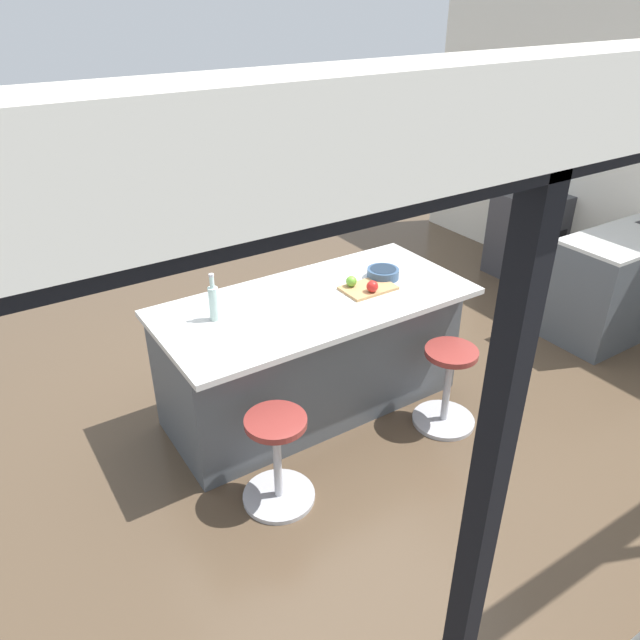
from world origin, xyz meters
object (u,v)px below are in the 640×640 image
Objects in this scene: cutting_board at (368,288)px; apple_green at (351,281)px; stool_by_window at (447,389)px; kitchen_island at (313,353)px; stool_middle at (277,462)px; water_bottle at (214,302)px; fruit_bowl at (383,273)px; oven_range at (527,235)px; apple_red at (372,286)px.

cutting_board is 4.75× the size of apple_green.
stool_by_window is at bearing 121.46° from apple_green.
kitchen_island is at bearing -17.01° from cutting_board.
stool_by_window is 1.35m from stool_middle.
water_bottle is 1.37× the size of fruit_bowl.
oven_range is 0.41× the size of kitchen_island.
apple_green is at bearing -146.81° from stool_middle.
fruit_bowl is at bearing -143.18° from apple_red.
apple_red reaches higher than fruit_bowl.
kitchen_island is 0.97m from stool_by_window.
cutting_board reaches higher than stool_by_window.
stool_by_window is (-0.67, 0.68, -0.17)m from kitchen_island.
fruit_bowl is (-0.22, -0.17, -0.02)m from apple_red.
cutting_board is at bearing 17.45° from oven_range.
stool_middle is 1.33m from apple_red.
apple_red is 1.07m from water_bottle.
apple_green is at bearing 4.31° from fruit_bowl.
water_bottle is at bearing -28.71° from stool_by_window.
fruit_bowl is at bearing 16.85° from oven_range.
stool_by_window is at bearing 180.00° from stool_middle.
water_bottle is (0.97, -0.11, 0.06)m from apple_green.
apple_green is 0.24× the size of water_bottle.
apple_red reaches higher than apple_green.
stool_middle is at bearing 33.19° from apple_green.
stool_middle is at bearing 27.42° from fruit_bowl.
oven_range is 1.45× the size of stool_middle.
apple_green is at bearing 173.47° from water_bottle.
water_bottle is at bearing -89.73° from stool_middle.
apple_green is (-0.29, 0.05, 0.50)m from kitchen_island.
stool_middle is 7.98× the size of apple_green.
kitchen_island is at bearing -2.39° from fruit_bowl.
oven_range is at bearing -159.49° from stool_middle.
water_bottle is (1.35, -0.74, 0.74)m from stool_by_window.
cutting_board is 1.15× the size of water_bottle.
kitchen_island is 26.60× the size of apple_red.
oven_range reaches higher than stool_by_window.
apple_green reaches higher than fruit_bowl.
kitchen_island is at bearing -9.14° from apple_green.
oven_range is 2.84m from stool_by_window.
water_bottle reaches higher than cutting_board.
water_bottle is (3.81, 0.68, 0.59)m from oven_range.
apple_green is at bearing 170.86° from kitchen_island.
stool_by_window is (2.46, 1.42, -0.15)m from oven_range.
stool_middle is at bearing 0.00° from stool_by_window.
kitchen_island is (3.13, 0.75, 0.02)m from oven_range.
cutting_board is at bearing 170.30° from water_bottle.
fruit_bowl is (2.55, 0.77, 0.50)m from oven_range.
apple_red is 0.35× the size of fruit_bowl.
cutting_board is 0.13m from apple_green.
apple_red is (-0.36, 0.19, 0.51)m from kitchen_island.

